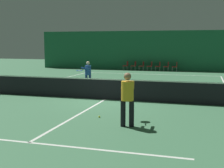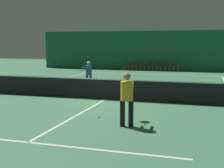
% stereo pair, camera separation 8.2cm
% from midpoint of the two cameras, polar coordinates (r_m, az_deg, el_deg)
% --- Properties ---
extents(ground_plane, '(60.00, 60.00, 0.00)m').
position_cam_midpoint_polar(ground_plane, '(14.13, -1.44, -2.85)').
color(ground_plane, '#3D704C').
extents(backdrop_curtain, '(23.00, 0.12, 3.65)m').
position_cam_midpoint_polar(backdrop_curtain, '(29.09, 8.11, 6.05)').
color(backdrop_curtain, '#1E5B3D').
rests_on(backdrop_curtain, ground).
extents(court_line_baseline_far, '(11.00, 0.10, 0.00)m').
position_cam_midpoint_polar(court_line_baseline_far, '(25.60, 6.82, 1.79)').
color(court_line_baseline_far, silver).
rests_on(court_line_baseline_far, ground).
extents(court_line_service_far, '(8.25, 0.10, 0.00)m').
position_cam_midpoint_polar(court_line_service_far, '(20.24, 4.17, 0.30)').
color(court_line_service_far, silver).
rests_on(court_line_service_far, ground).
extents(court_line_service_near, '(8.25, 0.10, 0.00)m').
position_cam_midpoint_polar(court_line_service_near, '(8.45, -15.20, -10.28)').
color(court_line_service_near, silver).
rests_on(court_line_service_near, ground).
extents(court_line_sideline_left, '(0.10, 23.80, 0.00)m').
position_cam_midpoint_polar(court_line_sideline_left, '(16.64, -19.76, -1.70)').
color(court_line_sideline_left, silver).
rests_on(court_line_sideline_left, ground).
extents(court_line_centre, '(0.10, 12.80, 0.00)m').
position_cam_midpoint_polar(court_line_centre, '(14.12, -1.44, -2.84)').
color(court_line_centre, silver).
rests_on(court_line_centre, ground).
extents(tennis_net, '(12.00, 0.10, 1.07)m').
position_cam_midpoint_polar(tennis_net, '(14.04, -1.45, -0.80)').
color(tennis_net, black).
rests_on(tennis_net, ground).
extents(player_near, '(0.62, 1.39, 1.66)m').
position_cam_midpoint_polar(player_near, '(9.50, 2.59, -2.05)').
color(player_near, black).
rests_on(player_near, ground).
extents(player_far, '(0.53, 1.32, 1.51)m').
position_cam_midpoint_polar(player_far, '(17.67, -4.61, 2.11)').
color(player_far, navy).
rests_on(player_far, ground).
extents(courtside_chair_0, '(0.44, 0.44, 0.84)m').
position_cam_midpoint_polar(courtside_chair_0, '(29.15, 2.55, 3.49)').
color(courtside_chair_0, '#99999E').
rests_on(courtside_chair_0, ground).
extents(courtside_chair_1, '(0.44, 0.44, 0.84)m').
position_cam_midpoint_polar(courtside_chair_1, '(28.98, 4.00, 3.45)').
color(courtside_chair_1, '#99999E').
rests_on(courtside_chair_1, ground).
extents(courtside_chair_2, '(0.44, 0.44, 0.84)m').
position_cam_midpoint_polar(courtside_chair_2, '(28.82, 5.46, 3.42)').
color(courtside_chair_2, '#99999E').
rests_on(courtside_chair_2, ground).
extents(courtside_chair_3, '(0.44, 0.44, 0.84)m').
position_cam_midpoint_polar(courtside_chair_3, '(28.69, 6.94, 3.38)').
color(courtside_chair_3, '#99999E').
rests_on(courtside_chair_3, ground).
extents(courtside_chair_4, '(0.44, 0.44, 0.84)m').
position_cam_midpoint_polar(courtside_chair_4, '(28.57, 8.43, 3.33)').
color(courtside_chair_4, '#99999E').
rests_on(courtside_chair_4, ground).
extents(courtside_chair_5, '(0.44, 0.44, 0.84)m').
position_cam_midpoint_polar(courtside_chair_5, '(28.48, 9.93, 3.29)').
color(courtside_chair_5, '#99999E').
rests_on(courtside_chair_5, ground).
extents(courtside_chair_6, '(0.44, 0.44, 0.84)m').
position_cam_midpoint_polar(courtside_chair_6, '(28.40, 11.44, 3.24)').
color(courtside_chair_6, '#99999E').
rests_on(courtside_chair_6, ground).
extents(tennis_ball, '(0.07, 0.07, 0.07)m').
position_cam_midpoint_polar(tennis_ball, '(10.76, -2.55, -5.99)').
color(tennis_ball, '#D1DB33').
rests_on(tennis_ball, ground).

